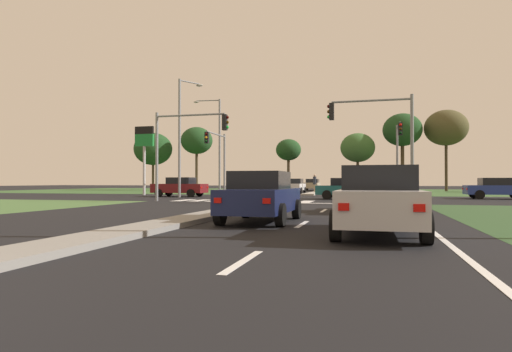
% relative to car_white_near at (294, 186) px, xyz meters
% --- Properties ---
extents(ground_plane, '(200.00, 200.00, 0.00)m').
position_rel_car_white_near_xyz_m(ground_plane, '(2.28, -13.71, -0.78)').
color(ground_plane, black).
extents(grass_verge_far_left, '(35.00, 35.00, 0.01)m').
position_rel_car_white_near_xyz_m(grass_verge_far_left, '(-23.22, 10.79, -0.78)').
color(grass_verge_far_left, '#385B2D').
rests_on(grass_verge_far_left, ground).
extents(median_island_near, '(1.20, 22.00, 0.14)m').
position_rel_car_white_near_xyz_m(median_island_near, '(2.28, -32.71, -0.71)').
color(median_island_near, gray).
rests_on(median_island_near, ground).
extents(median_island_far, '(1.20, 36.00, 0.14)m').
position_rel_car_white_near_xyz_m(median_island_far, '(2.28, 11.29, -0.71)').
color(median_island_far, '#ADA89E').
rests_on(median_island_far, ground).
extents(lane_dash_near, '(0.14, 2.00, 0.01)m').
position_rel_car_white_near_xyz_m(lane_dash_near, '(5.78, -38.90, -0.78)').
color(lane_dash_near, silver).
rests_on(lane_dash_near, ground).
extents(lane_dash_second, '(0.14, 2.00, 0.01)m').
position_rel_car_white_near_xyz_m(lane_dash_second, '(5.78, -32.90, -0.78)').
color(lane_dash_second, silver).
rests_on(lane_dash_second, ground).
extents(lane_dash_third, '(0.14, 2.00, 0.01)m').
position_rel_car_white_near_xyz_m(lane_dash_third, '(5.78, -26.90, -0.78)').
color(lane_dash_third, silver).
rests_on(lane_dash_third, ground).
extents(lane_dash_fourth, '(0.14, 2.00, 0.01)m').
position_rel_car_white_near_xyz_m(lane_dash_fourth, '(5.78, -20.90, -0.78)').
color(lane_dash_fourth, silver).
rests_on(lane_dash_fourth, ground).
extents(edge_line_right, '(0.14, 24.00, 0.01)m').
position_rel_car_white_near_xyz_m(edge_line_right, '(9.13, -31.71, -0.78)').
color(edge_line_right, silver).
rests_on(edge_line_right, ground).
extents(stop_bar_near, '(6.40, 0.50, 0.01)m').
position_rel_car_white_near_xyz_m(stop_bar_near, '(6.08, -20.71, -0.78)').
color(stop_bar_near, silver).
rests_on(stop_bar_near, ground).
extents(crosswalk_bar_near, '(0.70, 2.80, 0.01)m').
position_rel_car_white_near_xyz_m(crosswalk_bar_near, '(-4.12, -18.91, -0.78)').
color(crosswalk_bar_near, silver).
rests_on(crosswalk_bar_near, ground).
extents(crosswalk_bar_second, '(0.70, 2.80, 0.01)m').
position_rel_car_white_near_xyz_m(crosswalk_bar_second, '(-2.97, -18.91, -0.78)').
color(crosswalk_bar_second, silver).
rests_on(crosswalk_bar_second, ground).
extents(crosswalk_bar_third, '(0.70, 2.80, 0.01)m').
position_rel_car_white_near_xyz_m(crosswalk_bar_third, '(-1.82, -18.91, -0.78)').
color(crosswalk_bar_third, silver).
rests_on(crosswalk_bar_third, ground).
extents(crosswalk_bar_fourth, '(0.70, 2.80, 0.01)m').
position_rel_car_white_near_xyz_m(crosswalk_bar_fourth, '(-0.67, -18.91, -0.78)').
color(crosswalk_bar_fourth, silver).
rests_on(crosswalk_bar_fourth, ground).
extents(crosswalk_bar_fifth, '(0.70, 2.80, 0.01)m').
position_rel_car_white_near_xyz_m(crosswalk_bar_fifth, '(0.48, -18.91, -0.78)').
color(crosswalk_bar_fifth, silver).
rests_on(crosswalk_bar_fifth, ground).
extents(crosswalk_bar_sixth, '(0.70, 2.80, 0.01)m').
position_rel_car_white_near_xyz_m(crosswalk_bar_sixth, '(1.63, -18.91, -0.78)').
color(crosswalk_bar_sixth, silver).
rests_on(crosswalk_bar_sixth, ground).
extents(crosswalk_bar_seventh, '(0.70, 2.80, 0.01)m').
position_rel_car_white_near_xyz_m(crosswalk_bar_seventh, '(2.78, -18.91, -0.78)').
color(crosswalk_bar_seventh, silver).
rests_on(crosswalk_bar_seventh, ground).
extents(crosswalk_bar_eighth, '(0.70, 2.80, 0.01)m').
position_rel_car_white_near_xyz_m(crosswalk_bar_eighth, '(3.93, -18.91, -0.78)').
color(crosswalk_bar_eighth, silver).
rests_on(crosswalk_bar_eighth, ground).
extents(car_white_near, '(2.00, 4.40, 1.53)m').
position_rel_car_white_near_xyz_m(car_white_near, '(0.00, 0.00, 0.00)').
color(car_white_near, silver).
rests_on(car_white_near, ground).
extents(car_blue_second, '(4.22, 2.05, 1.49)m').
position_rel_car_white_near_xyz_m(car_blue_second, '(16.29, -11.34, -0.02)').
color(car_blue_second, navy).
rests_on(car_blue_second, ground).
extents(car_maroon_third, '(4.36, 2.04, 1.56)m').
position_rel_car_white_near_xyz_m(car_maroon_third, '(-7.28, -12.57, 0.01)').
color(car_maroon_third, maroon).
rests_on(car_maroon_third, ground).
extents(car_black_fourth, '(2.00, 4.24, 1.57)m').
position_rel_car_white_near_xyz_m(car_black_fourth, '(7.83, -27.01, 0.02)').
color(car_black_fourth, black).
rests_on(car_black_fourth, ground).
extents(car_navy_fifth, '(1.94, 4.19, 1.52)m').
position_rel_car_white_near_xyz_m(car_navy_fifth, '(4.47, -32.46, -0.01)').
color(car_navy_fifth, '#161E47').
rests_on(car_navy_fifth, ground).
extents(car_silver_sixth, '(1.95, 4.36, 1.56)m').
position_rel_car_white_near_xyz_m(car_silver_sixth, '(7.84, -34.93, 0.01)').
color(car_silver_sixth, '#B7B7BC').
rests_on(car_silver_sixth, ground).
extents(car_teal_seventh, '(4.44, 2.01, 1.47)m').
position_rel_car_white_near_xyz_m(car_teal_seventh, '(6.19, -14.45, -0.03)').
color(car_teal_seventh, '#19565B').
rests_on(car_teal_seventh, ground).
extents(car_beige_eighth, '(2.06, 4.50, 1.60)m').
position_rel_car_white_near_xyz_m(car_beige_eighth, '(-0.07, 15.41, 0.03)').
color(car_beige_eighth, '#BCAD8E').
rests_on(car_beige_eighth, ground).
extents(traffic_signal_far_left, '(0.32, 4.86, 5.62)m').
position_rel_car_white_near_xyz_m(traffic_signal_far_left, '(-5.32, -8.87, 3.10)').
color(traffic_signal_far_left, gray).
rests_on(traffic_signal_far_left, ground).
extents(traffic_signal_near_right, '(4.66, 0.32, 5.97)m').
position_rel_car_white_near_xyz_m(traffic_signal_near_right, '(8.26, -20.31, 3.31)').
color(traffic_signal_near_right, gray).
rests_on(traffic_signal_near_right, ground).
extents(traffic_signal_near_left, '(4.85, 0.32, 5.58)m').
position_rel_car_white_near_xyz_m(traffic_signal_near_left, '(-3.56, -20.31, 3.07)').
color(traffic_signal_near_left, gray).
rests_on(traffic_signal_near_left, ground).
extents(traffic_signal_far_right, '(0.32, 4.18, 5.94)m').
position_rel_car_white_near_xyz_m(traffic_signal_far_right, '(9.88, -8.54, 3.26)').
color(traffic_signal_far_right, gray).
rests_on(traffic_signal_far_right, ground).
extents(street_lamp_second, '(1.35, 1.90, 9.23)m').
position_rel_car_white_near_xyz_m(street_lamp_second, '(-6.58, -13.82, 4.37)').
color(street_lamp_second, gray).
rests_on(street_lamp_second, ground).
extents(street_lamp_third, '(2.76, 0.48, 9.36)m').
position_rel_car_white_near_xyz_m(street_lamp_third, '(-6.91, -4.63, 4.48)').
color(street_lamp_third, gray).
rests_on(street_lamp_third, ground).
extents(pedestrian_at_median, '(0.34, 0.34, 1.85)m').
position_rel_car_white_near_xyz_m(pedestrian_at_median, '(2.10, 0.15, 0.48)').
color(pedestrian_at_median, '#9E8966').
rests_on(pedestrian_at_median, median_island_far).
extents(fuel_price_totem, '(1.80, 0.24, 6.25)m').
position_rel_car_white_near_xyz_m(fuel_price_totem, '(-12.22, -9.46, 3.79)').
color(fuel_price_totem, silver).
rests_on(fuel_price_totem, ground).
extents(treeline_near, '(5.57, 5.57, 8.39)m').
position_rel_car_white_near_xyz_m(treeline_near, '(-23.18, 12.89, 5.23)').
color(treeline_near, '#423323').
rests_on(treeline_near, ground).
extents(treeline_second, '(4.57, 4.57, 9.09)m').
position_rel_car_white_near_xyz_m(treeline_second, '(-16.50, 13.35, 6.32)').
color(treeline_second, '#423323').
rests_on(treeline_second, ground).
extents(treeline_third, '(3.67, 3.67, 7.44)m').
position_rel_car_white_near_xyz_m(treeline_third, '(-3.84, 17.58, 5.03)').
color(treeline_third, '#423323').
rests_on(treeline_third, ground).
extents(treeline_fourth, '(4.41, 4.41, 7.49)m').
position_rel_car_white_near_xyz_m(treeline_fourth, '(6.14, 12.60, 4.81)').
color(treeline_fourth, '#423323').
rests_on(treeline_fourth, ground).
extents(treeline_fifth, '(4.91, 4.91, 9.94)m').
position_rel_car_white_near_xyz_m(treeline_fifth, '(11.71, 13.35, 7.01)').
color(treeline_fifth, '#423323').
rests_on(treeline_fifth, ground).
extents(treeline_sixth, '(5.35, 5.35, 10.36)m').
position_rel_car_white_near_xyz_m(treeline_sixth, '(17.08, 14.51, 7.28)').
color(treeline_sixth, '#423323').
rests_on(treeline_sixth, ground).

